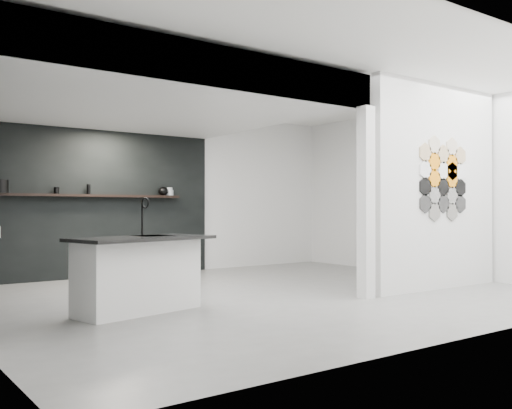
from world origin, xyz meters
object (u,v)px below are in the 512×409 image
(bottle_dark, at_px, (89,189))
(glass_bowl, at_px, (170,193))
(glass_vase, at_px, (170,192))
(partition_panel, at_px, (437,186))
(kettle, at_px, (163,191))
(utensil_cup, at_px, (56,190))
(stockpot, at_px, (0,186))
(kitchen_island, at_px, (139,273))

(bottle_dark, bearing_deg, glass_bowl, 0.00)
(glass_vase, bearing_deg, bottle_dark, 180.00)
(bottle_dark, bearing_deg, partition_panel, -47.96)
(kettle, height_order, glass_vase, kettle)
(utensil_cup, bearing_deg, bottle_dark, 0.00)
(kettle, height_order, utensil_cup, kettle)
(stockpot, height_order, utensil_cup, stockpot)
(partition_panel, bearing_deg, stockpot, 141.01)
(stockpot, distance_m, kettle, 2.58)
(kettle, distance_m, bottle_dark, 1.29)
(glass_vase, bearing_deg, glass_bowl, 0.00)
(kitchen_island, height_order, kettle, kettle)
(kettle, relative_size, utensil_cup, 1.74)
(utensil_cup, bearing_deg, glass_vase, 0.00)
(glass_bowl, distance_m, glass_vase, 0.02)
(utensil_cup, bearing_deg, stockpot, 180.00)
(stockpot, relative_size, glass_vase, 1.71)
(kettle, height_order, glass_bowl, kettle)
(kitchen_island, xyz_separation_m, bottle_dark, (0.58, 3.13, 0.99))
(partition_panel, xyz_separation_m, glass_vase, (-2.08, 3.87, -0.01))
(partition_panel, bearing_deg, glass_bowl, 118.23)
(kitchen_island, xyz_separation_m, utensil_cup, (0.09, 3.13, 0.96))
(stockpot, xyz_separation_m, kettle, (2.58, 0.00, -0.02))
(partition_panel, height_order, glass_vase, partition_panel)
(partition_panel, relative_size, stockpot, 12.09)
(partition_panel, distance_m, kitchen_island, 4.25)
(partition_panel, height_order, glass_bowl, partition_panel)
(kettle, xyz_separation_m, glass_bowl, (0.12, 0.00, -0.03))
(kitchen_island, distance_m, glass_vase, 3.83)
(glass_bowl, bearing_deg, stockpot, 180.00)
(glass_bowl, height_order, glass_vase, glass_vase)
(partition_panel, xyz_separation_m, glass_bowl, (-2.08, 3.87, -0.03))
(stockpot, xyz_separation_m, glass_vase, (2.70, 0.00, -0.03))
(bottle_dark, height_order, utensil_cup, bottle_dark)
(partition_panel, relative_size, kettle, 16.31)
(glass_vase, distance_m, utensil_cup, 1.91)
(kitchen_island, xyz_separation_m, glass_vase, (1.99, 3.13, 0.98))
(glass_vase, bearing_deg, utensil_cup, 180.00)
(kettle, bearing_deg, stockpot, -165.12)
(partition_panel, height_order, kettle, partition_panel)
(glass_bowl, xyz_separation_m, utensil_cup, (-1.91, 0.00, 0.00))
(bottle_dark, bearing_deg, glass_vase, 0.00)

